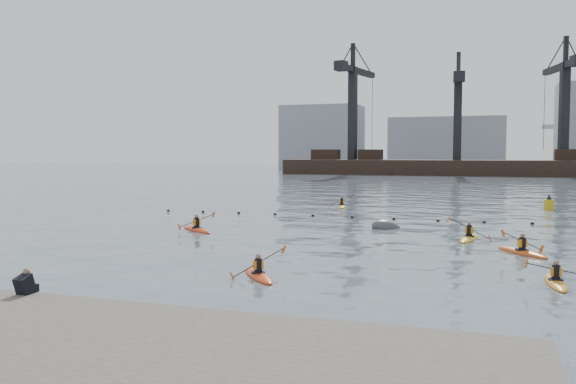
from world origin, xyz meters
name	(u,v)px	position (x,y,z in m)	size (l,w,h in m)	color
ground	(267,284)	(0.00, 0.00, 0.00)	(400.00, 400.00, 0.00)	#384A52
quay	(121,368)	(-0.01, -9.00, 0.00)	(18.00, 7.12, 1.77)	#4C443D
float_line	(373,218)	(-0.50, 22.53, 0.03)	(33.24, 0.73, 0.24)	black
barge_pier	(456,166)	(-0.22, 110.00, 1.89)	(72.00, 19.30, 29.50)	black
skyline	(475,135)	(2.23, 150.27, 9.25)	(141.00, 28.00, 22.00)	gray
kayaker_0	(258,274)	(-0.74, 1.00, 0.10)	(2.41, 2.90, 1.28)	red
kayaker_1	(556,281)	(9.79, 3.29, 0.09)	(2.10, 3.14, 0.99)	orange
kayaker_2	(197,229)	(-9.27, 12.45, 0.11)	(3.20, 2.71, 1.23)	red
kayaker_3	(469,238)	(6.38, 13.90, 0.11)	(2.41, 3.52, 1.37)	gold
kayaker_4	(522,251)	(8.91, 9.92, 0.10)	(2.55, 3.14, 1.31)	#C24B12
kayaker_5	(342,206)	(-4.82, 30.67, 0.10)	(2.28, 3.41, 1.30)	gold
mooring_buoy	(386,228)	(1.31, 17.39, 0.00)	(1.99, 1.17, 0.99)	#3B3D3F
nav_buoy	(549,204)	(11.86, 34.00, 0.42)	(0.76, 0.76, 1.39)	gold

